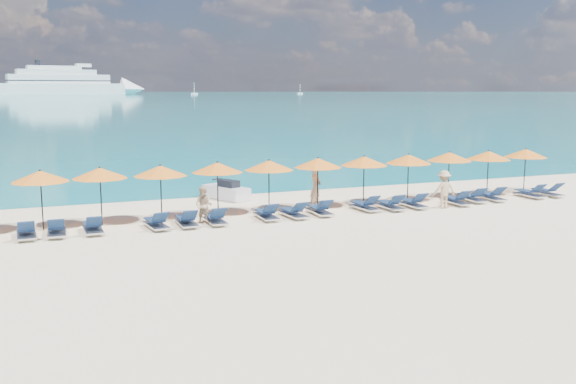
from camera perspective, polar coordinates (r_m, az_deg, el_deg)
name	(u,v)px	position (r m, az deg, el deg)	size (l,w,h in m)	color
ground	(320,239)	(22.51, 2.84, -4.15)	(1400.00, 1400.00, 0.00)	beige
sea	(40,94)	(679.99, -21.19, 8.14)	(1600.00, 1300.00, 0.01)	#1FA9B2
cruise_ship	(75,84)	(583.75, -18.41, 9.09)	(124.35, 37.57, 34.19)	silver
sailboat_near	(194,93)	(561.20, -8.33, 8.68)	(5.75, 1.92, 10.55)	silver
sailboat_far	(300,93)	(599.01, 1.08, 8.79)	(5.17, 1.72, 9.48)	silver
jetski	(226,191)	(30.51, -5.51, 0.06)	(1.88, 2.71, 0.90)	silver
beachgoer_a	(316,187)	(27.97, 2.47, 0.43)	(0.68, 0.45, 1.86)	tan
beachgoer_b	(204,206)	(24.87, -7.50, -1.21)	(0.71, 0.41, 1.47)	tan
beachgoer_c	(444,189)	(28.74, 13.68, 0.22)	(1.08, 0.50, 1.68)	tan
umbrella_2	(40,176)	(25.10, -21.16, 1.30)	(2.10, 2.10, 2.28)	black
umbrella_3	(100,173)	(25.33, -16.38, 1.62)	(2.10, 2.10, 2.28)	black
umbrella_4	(160,171)	(25.48, -11.28, 1.86)	(2.10, 2.10, 2.28)	black
umbrella_5	(217,167)	(26.20, -6.30, 2.18)	(2.10, 2.10, 2.28)	black
umbrella_6	(269,165)	(26.81, -1.71, 2.39)	(2.10, 2.10, 2.28)	black
umbrella_7	(318,163)	(27.71, 2.67, 2.61)	(2.10, 2.10, 2.28)	black
umbrella_8	(364,161)	(28.59, 6.78, 2.76)	(2.10, 2.10, 2.28)	black
umbrella_9	(409,159)	(29.66, 10.67, 2.89)	(2.10, 2.10, 2.28)	black
umbrella_10	(449,157)	(31.17, 14.15, 3.07)	(2.10, 2.10, 2.28)	black
umbrella_11	(489,155)	(32.27, 17.40, 3.13)	(2.10, 2.10, 2.28)	black
umbrella_12	(526,153)	(33.96, 20.38, 3.25)	(2.10, 2.10, 2.28)	black
lounger_3	(26,232)	(24.23, -22.25, -3.31)	(0.66, 1.71, 0.66)	silver
lounger_4	(57,230)	(24.24, -19.88, -3.16)	(0.69, 1.73, 0.66)	silver
lounger_5	(93,227)	(24.30, -16.95, -2.98)	(0.64, 1.71, 0.66)	silver
lounger_6	(156,223)	(24.45, -11.63, -2.69)	(0.79, 1.75, 0.66)	silver
lounger_7	(187,220)	(24.67, -9.01, -2.51)	(0.64, 1.71, 0.66)	silver
lounger_8	(215,218)	(24.93, -6.51, -2.33)	(0.62, 1.70, 0.66)	silver
lounger_9	(267,214)	(25.64, -1.92, -1.96)	(0.67, 1.72, 0.66)	silver
lounger_10	(294,212)	(25.98, 0.50, -1.80)	(0.79, 1.75, 0.66)	silver
lounger_11	(320,210)	(26.57, 2.84, -1.57)	(0.67, 1.72, 0.66)	silver
lounger_12	(365,205)	(27.69, 6.85, -1.18)	(0.76, 1.75, 0.66)	silver
lounger_13	(390,204)	(28.04, 9.06, -1.10)	(0.65, 1.71, 0.66)	silver
lounger_14	(413,203)	(28.68, 11.04, -0.93)	(0.64, 1.71, 0.66)	silver
lounger_15	(456,200)	(29.80, 14.71, -0.68)	(0.67, 1.72, 0.66)	silver
lounger_16	(472,197)	(30.80, 16.06, -0.43)	(0.72, 1.74, 0.66)	silver
lounger_17	(491,196)	(31.43, 17.63, -0.31)	(0.73, 1.74, 0.66)	silver
lounger_18	(530,193)	(32.87, 20.71, -0.08)	(0.63, 1.70, 0.66)	silver
lounger_19	(547,192)	(33.62, 22.07, 0.04)	(0.71, 1.73, 0.66)	silver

